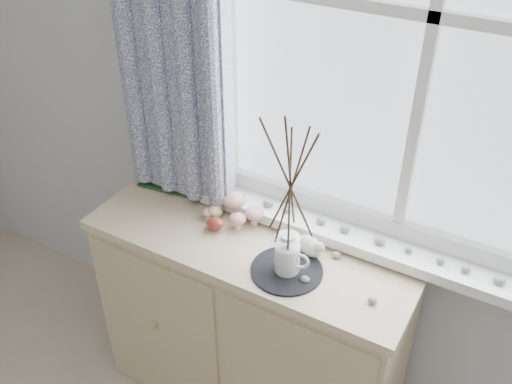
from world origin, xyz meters
TOP-DOWN VIEW (x-y plane):
  - sideboard at (-0.15, 1.75)m, footprint 1.20×0.45m
  - botanical_book at (-0.57, 1.85)m, footprint 0.36×0.18m
  - toadstool_cluster at (-0.25, 1.83)m, footprint 0.22×0.15m
  - wooden_eggs at (-0.33, 1.80)m, footprint 0.14×0.17m
  - songbird_figurine at (0.06, 1.79)m, footprint 0.16×0.11m
  - crocheted_doily at (0.04, 1.67)m, footprint 0.24×0.24m
  - twig_pitcher at (0.04, 1.67)m, footprint 0.27×0.27m
  - sideboard_pebbles at (0.15, 1.75)m, footprint 0.33×0.23m

SIDE VIEW (x-z plane):
  - sideboard at x=-0.15m, z-range 0.00..0.85m
  - crocheted_doily at x=0.04m, z-range 0.85..0.86m
  - sideboard_pebbles at x=0.15m, z-range 0.85..0.87m
  - wooden_eggs at x=-0.33m, z-range 0.84..0.91m
  - songbird_figurine at x=0.06m, z-range 0.85..0.92m
  - toadstool_cluster at x=-0.25m, z-range 0.86..0.94m
  - botanical_book at x=-0.57m, z-range 0.85..1.09m
  - twig_pitcher at x=0.04m, z-range 0.90..1.52m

